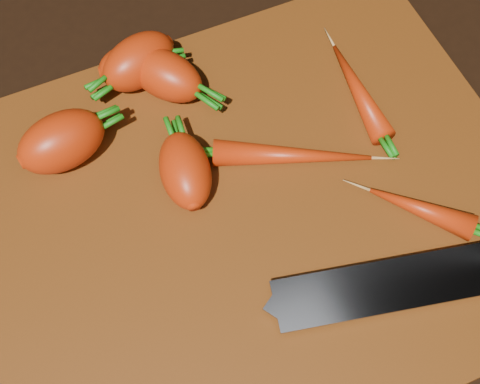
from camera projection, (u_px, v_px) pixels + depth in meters
name	position (u px, v px, depth m)	size (l,w,h in m)	color
ground	(245.00, 220.00, 0.59)	(2.00, 2.00, 0.01)	black
cutting_board	(245.00, 214.00, 0.58)	(0.50, 0.40, 0.01)	#4D260A
carrot_0	(61.00, 141.00, 0.58)	(0.08, 0.05, 0.05)	red
carrot_1	(165.00, 75.00, 0.61)	(0.08, 0.04, 0.04)	red
carrot_2	(185.00, 170.00, 0.57)	(0.07, 0.04, 0.04)	red
carrot_3	(139.00, 61.00, 0.62)	(0.07, 0.05, 0.05)	red
carrot_4	(133.00, 66.00, 0.62)	(0.06, 0.04, 0.04)	red
carrot_5	(358.00, 90.00, 0.62)	(0.11, 0.02, 0.02)	red
carrot_6	(292.00, 155.00, 0.58)	(0.14, 0.02, 0.02)	red
carrot_7	(421.00, 209.00, 0.56)	(0.09, 0.02, 0.02)	red
knife	(449.00, 275.00, 0.54)	(0.39, 0.12, 0.02)	gray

